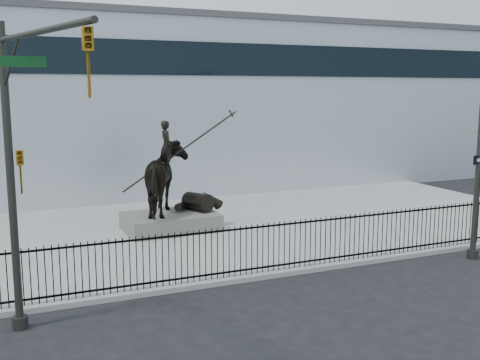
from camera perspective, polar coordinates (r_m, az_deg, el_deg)
name	(u,v)px	position (r m, az deg, el deg)	size (l,w,h in m)	color
ground	(288,290)	(16.06, 4.92, -11.04)	(120.00, 120.00, 0.00)	black
plaza	(204,230)	(22.18, -3.64, -5.09)	(30.00, 12.00, 0.15)	gray
building	(130,107)	(34.04, -11.12, 7.29)	(44.00, 14.00, 9.00)	silver
picket_fence	(269,247)	(16.84, 2.95, -6.82)	(22.10, 0.10, 1.50)	black
statue_plinth	(171,222)	(21.95, -7.06, -4.22)	(3.47, 2.38, 0.65)	#625F5A
equestrian_statue	(171,179)	(21.64, -6.98, 0.15)	(4.45, 2.82, 3.77)	black
traffic_signal_left	(23,162)	(12.74, -21.21, 1.73)	(1.52, 4.84, 7.00)	#272A24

